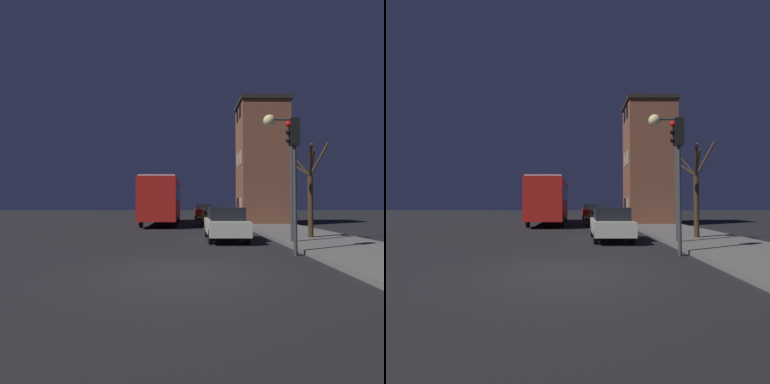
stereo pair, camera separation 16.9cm
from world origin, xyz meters
The scene contains 9 objects.
ground_plane centered at (0.00, 0.00, 0.00)m, with size 120.00×120.00×0.00m, color black.
brick_building centered at (6.03, 16.43, 5.04)m, with size 3.91×3.77×9.72m.
streetlamp centered at (3.86, 4.65, 4.08)m, with size 1.22×0.50×5.21m.
traffic_light centered at (3.60, 2.25, 3.23)m, with size 0.43×0.24×4.51m.
bare_tree centered at (5.72, 6.13, 2.24)m, with size 1.51×2.18×4.37m.
bus centered at (-1.99, 16.60, 2.14)m, with size 2.60×9.72×3.59m.
car_near_lane centered at (1.82, 6.33, 0.79)m, with size 1.70×4.13×1.52m.
car_mid_lane centered at (2.07, 15.49, 0.75)m, with size 1.73×4.37×1.45m.
car_far_lane centered at (1.68, 24.17, 0.81)m, with size 1.80×4.77×1.55m.
Camera 2 is at (0.31, -7.52, 1.74)m, focal length 28.00 mm.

